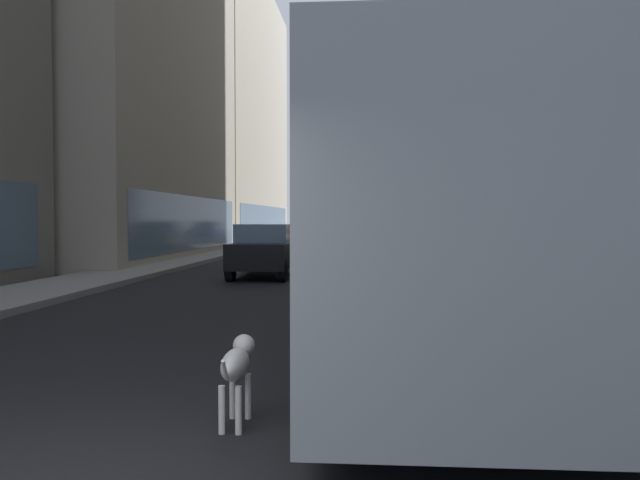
{
  "coord_description": "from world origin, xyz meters",
  "views": [
    {
      "loc": [
        2.0,
        -3.26,
        1.77
      ],
      "look_at": [
        1.12,
        8.2,
        1.4
      ],
      "focal_mm": 36.47,
      "sensor_mm": 36.0,
      "label": 1
    }
  ],
  "objects_px": {
    "transit_bus": "(424,219)",
    "car_grey_wagon": "(316,235)",
    "car_yellow_taxi": "(358,233)",
    "car_red_coupe": "(380,231)",
    "car_silver_sedan": "(343,251)",
    "dalmatian_dog": "(237,365)",
    "car_black_suv": "(266,250)",
    "car_blue_hatchback": "(328,231)"
  },
  "relations": [
    {
      "from": "transit_bus",
      "to": "car_red_coupe",
      "type": "bearing_deg",
      "value": 90.0
    },
    {
      "from": "transit_bus",
      "to": "car_red_coupe",
      "type": "relative_size",
      "value": 2.81
    },
    {
      "from": "car_black_suv",
      "to": "car_red_coupe",
      "type": "height_order",
      "value": "same"
    },
    {
      "from": "car_red_coupe",
      "to": "dalmatian_dog",
      "type": "xyz_separation_m",
      "value": [
        -1.94,
        -45.56,
        -0.31
      ]
    },
    {
      "from": "car_silver_sedan",
      "to": "car_yellow_taxi",
      "type": "xyz_separation_m",
      "value": [
        0.0,
        24.75,
        0.0
      ]
    },
    {
      "from": "car_grey_wagon",
      "to": "dalmatian_dog",
      "type": "xyz_separation_m",
      "value": [
        2.06,
        -33.19,
        -0.31
      ]
    },
    {
      "from": "car_blue_hatchback",
      "to": "dalmatian_dog",
      "type": "distance_m",
      "value": 44.25
    },
    {
      "from": "car_silver_sedan",
      "to": "car_yellow_taxi",
      "type": "relative_size",
      "value": 1.0
    },
    {
      "from": "car_silver_sedan",
      "to": "dalmatian_dog",
      "type": "relative_size",
      "value": 4.06
    },
    {
      "from": "transit_bus",
      "to": "car_grey_wagon",
      "type": "xyz_separation_m",
      "value": [
        -4.0,
        29.07,
        -0.95
      ]
    },
    {
      "from": "transit_bus",
      "to": "car_yellow_taxi",
      "type": "bearing_deg",
      "value": 92.67
    },
    {
      "from": "car_black_suv",
      "to": "car_grey_wagon",
      "type": "distance_m",
      "value": 18.85
    },
    {
      "from": "car_grey_wagon",
      "to": "dalmatian_dog",
      "type": "height_order",
      "value": "car_grey_wagon"
    },
    {
      "from": "car_black_suv",
      "to": "dalmatian_dog",
      "type": "relative_size",
      "value": 4.6
    },
    {
      "from": "car_silver_sedan",
      "to": "dalmatian_dog",
      "type": "bearing_deg",
      "value": -91.43
    },
    {
      "from": "transit_bus",
      "to": "car_blue_hatchback",
      "type": "bearing_deg",
      "value": 95.7
    },
    {
      "from": "car_red_coupe",
      "to": "transit_bus",
      "type": "bearing_deg",
      "value": -90.0
    },
    {
      "from": "transit_bus",
      "to": "car_grey_wagon",
      "type": "distance_m",
      "value": 29.36
    },
    {
      "from": "car_blue_hatchback",
      "to": "car_grey_wagon",
      "type": "distance_m",
      "value": 11.01
    },
    {
      "from": "car_silver_sedan",
      "to": "car_red_coupe",
      "type": "bearing_deg",
      "value": 87.13
    },
    {
      "from": "car_yellow_taxi",
      "to": "car_grey_wagon",
      "type": "bearing_deg",
      "value": -114.7
    },
    {
      "from": "car_grey_wagon",
      "to": "dalmatian_dog",
      "type": "relative_size",
      "value": 4.8
    },
    {
      "from": "car_blue_hatchback",
      "to": "car_black_suv",
      "type": "bearing_deg",
      "value": -90.0
    },
    {
      "from": "transit_bus",
      "to": "car_red_coupe",
      "type": "distance_m",
      "value": 41.46
    },
    {
      "from": "car_blue_hatchback",
      "to": "car_silver_sedan",
      "type": "bearing_deg",
      "value": -85.51
    },
    {
      "from": "transit_bus",
      "to": "car_blue_hatchback",
      "type": "xyz_separation_m",
      "value": [
        -4.0,
        40.09,
        -0.95
      ]
    },
    {
      "from": "car_blue_hatchback",
      "to": "car_red_coupe",
      "type": "bearing_deg",
      "value": 18.8
    },
    {
      "from": "car_blue_hatchback",
      "to": "car_black_suv",
      "type": "height_order",
      "value": "same"
    },
    {
      "from": "car_yellow_taxi",
      "to": "dalmatian_dog",
      "type": "xyz_separation_m",
      "value": [
        -0.34,
        -38.41,
        -0.31
      ]
    },
    {
      "from": "car_yellow_taxi",
      "to": "car_silver_sedan",
      "type": "bearing_deg",
      "value": -90.0
    },
    {
      "from": "car_yellow_taxi",
      "to": "car_red_coupe",
      "type": "distance_m",
      "value": 7.33
    },
    {
      "from": "car_silver_sedan",
      "to": "car_red_coupe",
      "type": "relative_size",
      "value": 0.95
    },
    {
      "from": "car_silver_sedan",
      "to": "car_red_coupe",
      "type": "xyz_separation_m",
      "value": [
        1.6,
        31.91,
        0.0
      ]
    },
    {
      "from": "car_black_suv",
      "to": "car_silver_sedan",
      "type": "bearing_deg",
      "value": -15.84
    },
    {
      "from": "transit_bus",
      "to": "car_red_coupe",
      "type": "xyz_separation_m",
      "value": [
        0.0,
        41.45,
        -0.96
      ]
    },
    {
      "from": "transit_bus",
      "to": "car_blue_hatchback",
      "type": "distance_m",
      "value": 40.3
    },
    {
      "from": "transit_bus",
      "to": "car_black_suv",
      "type": "xyz_separation_m",
      "value": [
        -4.0,
        10.22,
        -0.96
      ]
    },
    {
      "from": "car_black_suv",
      "to": "car_red_coupe",
      "type": "relative_size",
      "value": 1.08
    },
    {
      "from": "car_blue_hatchback",
      "to": "car_red_coupe",
      "type": "height_order",
      "value": "same"
    },
    {
      "from": "car_grey_wagon",
      "to": "car_yellow_taxi",
      "type": "bearing_deg",
      "value": 65.3
    },
    {
      "from": "car_blue_hatchback",
      "to": "car_yellow_taxi",
      "type": "distance_m",
      "value": 6.27
    },
    {
      "from": "car_silver_sedan",
      "to": "dalmatian_dog",
      "type": "xyz_separation_m",
      "value": [
        -0.34,
        -13.66,
        -0.31
      ]
    }
  ]
}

